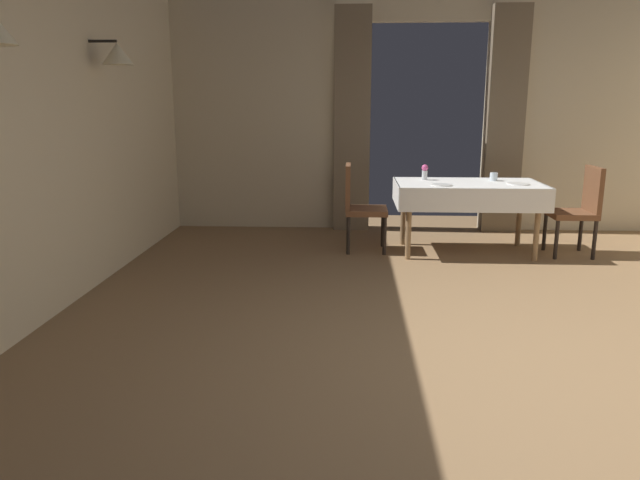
% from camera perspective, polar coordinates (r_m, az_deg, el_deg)
% --- Properties ---
extents(ground, '(10.08, 10.08, 0.00)m').
position_cam_1_polar(ground, '(3.80, 17.14, -11.96)').
color(ground, olive).
extents(wall_back, '(6.40, 0.27, 3.00)m').
position_cam_1_polar(wall_back, '(7.57, 10.26, 12.51)').
color(wall_back, beige).
rests_on(wall_back, ground).
extents(dining_table_mid, '(1.52, 0.89, 0.75)m').
position_cam_1_polar(dining_table_mid, '(6.45, 13.99, 4.58)').
color(dining_table_mid, olive).
rests_on(dining_table_mid, ground).
extents(chair_mid_left, '(0.44, 0.44, 0.93)m').
position_cam_1_polar(chair_mid_left, '(6.38, 3.74, 3.52)').
color(chair_mid_left, black).
rests_on(chair_mid_left, ground).
extents(chair_mid_right, '(0.44, 0.44, 0.93)m').
position_cam_1_polar(chair_mid_right, '(6.73, 23.61, 2.95)').
color(chair_mid_right, black).
rests_on(chair_mid_right, ground).
extents(flower_vase_mid, '(0.07, 0.07, 0.17)m').
position_cam_1_polar(flower_vase_mid, '(6.55, 9.99, 6.47)').
color(flower_vase_mid, silver).
rests_on(flower_vase_mid, dining_table_mid).
extents(plate_mid_b, '(0.22, 0.22, 0.01)m').
position_cam_1_polar(plate_mid_b, '(6.43, 18.47, 5.12)').
color(plate_mid_b, white).
rests_on(plate_mid_b, dining_table_mid).
extents(plate_mid_c, '(0.21, 0.21, 0.01)m').
position_cam_1_polar(plate_mid_c, '(6.15, 11.60, 5.19)').
color(plate_mid_c, white).
rests_on(plate_mid_c, dining_table_mid).
extents(glass_mid_d, '(0.08, 0.08, 0.09)m').
position_cam_1_polar(glass_mid_d, '(6.65, 16.29, 5.84)').
color(glass_mid_d, silver).
rests_on(glass_mid_d, dining_table_mid).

